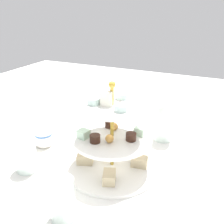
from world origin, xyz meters
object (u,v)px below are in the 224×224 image
teacup_with_saucer (44,140)px  butter_knife_left (213,211)px  water_glass_tall_right (164,122)px  tiered_serving_stand (112,144)px  butter_knife_right (91,125)px  water_glass_mid_back (62,199)px  water_glass_short_left (26,159)px

teacup_with_saucer → butter_knife_left: teacup_with_saucer is taller
teacup_with_saucer → water_glass_tall_right: bearing=-148.6°
tiered_serving_stand → butter_knife_right: 0.32m
teacup_with_saucer → butter_knife_right: bearing=-107.5°
tiered_serving_stand → butter_knife_left: tiered_serving_stand is taller
butter_knife_left → butter_knife_right: same height
water_glass_mid_back → tiered_serving_stand: bearing=-94.7°
butter_knife_left → water_glass_mid_back: (0.32, 0.17, 0.05)m
butter_knife_left → water_glass_mid_back: size_ratio=1.58×
butter_knife_left → butter_knife_right: (0.50, -0.30, 0.00)m
tiered_serving_stand → water_glass_mid_back: 0.23m
tiered_serving_stand → butter_knife_right: (0.20, -0.23, -0.08)m
tiered_serving_stand → butter_knife_right: bearing=-49.1°
water_glass_tall_right → water_glass_mid_back: bearing=76.1°
tiered_serving_stand → water_glass_tall_right: bearing=-112.2°
water_glass_mid_back → teacup_with_saucer: bearing=-44.5°
water_glass_short_left → butter_knife_right: size_ratio=0.46×
teacup_with_saucer → water_glass_mid_back: size_ratio=0.84×
butter_knife_right → water_glass_short_left: bearing=40.5°
tiered_serving_stand → water_glass_short_left: bearing=27.9°
butter_knife_right → teacup_with_saucer: bearing=27.3°
teacup_with_saucer → butter_knife_left: bearing=172.0°
water_glass_short_left → tiered_serving_stand: bearing=-152.1°
butter_knife_right → tiered_serving_stand: bearing=85.7°
butter_knife_left → water_glass_mid_back: 0.36m
tiered_serving_stand → water_glass_mid_back: (0.02, 0.23, -0.03)m
water_glass_tall_right → tiered_serving_stand: bearing=67.8°
water_glass_short_left → water_glass_mid_back: size_ratio=0.72×
water_glass_short_left → butter_knife_left: 0.53m
water_glass_tall_right → water_glass_mid_back: 0.48m
water_glass_short_left → butter_knife_right: bearing=-94.3°
butter_knife_left → butter_knife_right: bearing=76.0°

